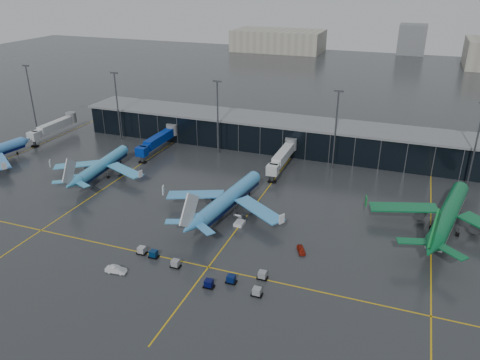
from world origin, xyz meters
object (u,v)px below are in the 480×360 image
(baggage_carts, at_px, (202,271))
(service_van_red, at_px, (301,250))
(airliner_arkefly, at_px, (102,158))
(airliner_aer_lingus, at_px, (451,204))
(mobile_airstair, at_px, (240,222))
(airliner_klm_near, at_px, (229,190))
(service_van_white, at_px, (116,270))

(baggage_carts, bearing_deg, service_van_red, 41.25)
(airliner_arkefly, xyz_separation_m, service_van_red, (68.28, -21.45, -4.95))
(airliner_aer_lingus, height_order, mobile_airstair, airliner_aer_lingus)
(baggage_carts, bearing_deg, airliner_aer_lingus, 38.16)
(airliner_klm_near, relative_size, airliner_aer_lingus, 0.92)
(airliner_aer_lingus, relative_size, baggage_carts, 1.43)
(airliner_klm_near, bearing_deg, service_van_white, -102.47)
(airliner_klm_near, distance_m, airliner_aer_lingus, 54.58)
(mobile_airstair, bearing_deg, service_van_red, -20.42)
(mobile_airstair, bearing_deg, airliner_aer_lingus, 19.36)
(airliner_arkefly, relative_size, mobile_airstair, 10.57)
(mobile_airstair, bearing_deg, service_van_white, -120.03)
(baggage_carts, height_order, service_van_white, baggage_carts)
(airliner_klm_near, relative_size, mobile_airstair, 11.91)
(airliner_arkefly, distance_m, service_van_red, 71.74)
(service_van_white, bearing_deg, airliner_klm_near, -26.45)
(mobile_airstair, bearing_deg, airliner_klm_near, 133.17)
(airliner_arkefly, height_order, service_van_red, airliner_arkefly)
(service_van_white, bearing_deg, airliner_arkefly, 31.33)
(airliner_aer_lingus, bearing_deg, airliner_klm_near, -157.32)
(mobile_airstair, distance_m, service_van_white, 33.16)
(airliner_arkefly, relative_size, service_van_red, 9.56)
(airliner_aer_lingus, bearing_deg, service_van_red, -131.74)
(airliner_klm_near, bearing_deg, airliner_aer_lingus, 17.96)
(airliner_arkefly, relative_size, baggage_carts, 1.16)
(airliner_arkefly, bearing_deg, baggage_carts, -40.90)
(airliner_arkefly, relative_size, airliner_klm_near, 0.89)
(airliner_arkefly, height_order, airliner_klm_near, airliner_klm_near)
(baggage_carts, relative_size, service_van_white, 6.83)
(mobile_airstair, height_order, service_van_white, mobile_airstair)
(airliner_aer_lingus, bearing_deg, airliner_arkefly, -167.26)
(airliner_arkefly, xyz_separation_m, service_van_white, (33.52, -42.80, -4.84))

